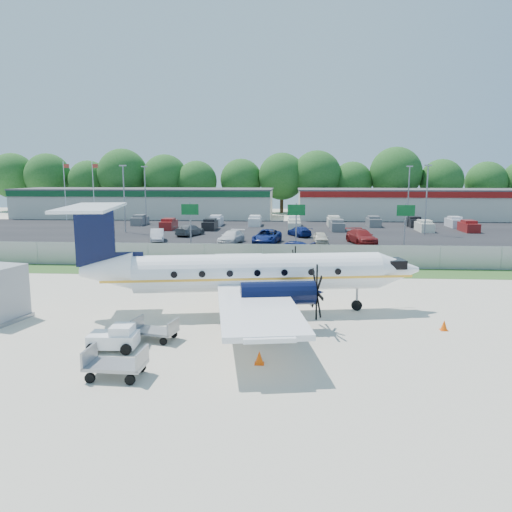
# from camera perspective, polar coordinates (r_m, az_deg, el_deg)

# --- Properties ---
(ground) EXTENTS (170.00, 170.00, 0.00)m
(ground) POSITION_cam_1_polar(r_m,az_deg,el_deg) (29.47, -0.79, -6.34)
(ground) COLOR beige
(ground) RESTS_ON ground
(grass_verge) EXTENTS (170.00, 4.00, 0.02)m
(grass_verge) POSITION_cam_1_polar(r_m,az_deg,el_deg) (41.12, 0.56, -1.78)
(grass_verge) COLOR #2D561E
(grass_verge) RESTS_ON ground
(access_road) EXTENTS (170.00, 8.00, 0.02)m
(access_road) POSITION_cam_1_polar(r_m,az_deg,el_deg) (47.99, 1.04, -0.14)
(access_road) COLOR black
(access_road) RESTS_ON ground
(parking_lot) EXTENTS (170.00, 32.00, 0.02)m
(parking_lot) POSITION_cam_1_polar(r_m,az_deg,el_deg) (68.77, 1.91, 2.77)
(parking_lot) COLOR black
(parking_lot) RESTS_ON ground
(perimeter_fence) EXTENTS (120.00, 0.06, 1.99)m
(perimeter_fence) POSITION_cam_1_polar(r_m,az_deg,el_deg) (42.90, 0.72, 0.05)
(perimeter_fence) COLOR gray
(perimeter_fence) RESTS_ON ground
(building_west) EXTENTS (46.40, 12.40, 5.24)m
(building_west) POSITION_cam_1_polar(r_m,az_deg,el_deg) (94.15, -12.45, 5.97)
(building_west) COLOR beige
(building_west) RESTS_ON ground
(building_east) EXTENTS (44.40, 12.40, 5.24)m
(building_east) POSITION_cam_1_polar(r_m,az_deg,el_deg) (93.45, 18.63, 5.67)
(building_east) COLOR beige
(building_east) RESTS_ON ground
(sign_left) EXTENTS (1.80, 0.26, 5.00)m
(sign_left) POSITION_cam_1_polar(r_m,az_deg,el_deg) (52.38, -7.53, 4.55)
(sign_left) COLOR gray
(sign_left) RESTS_ON ground
(sign_mid) EXTENTS (1.80, 0.26, 5.00)m
(sign_mid) POSITION_cam_1_polar(r_m,az_deg,el_deg) (51.36, 4.63, 4.51)
(sign_mid) COLOR gray
(sign_mid) RESTS_ON ground
(sign_right) EXTENTS (1.80, 0.26, 5.00)m
(sign_right) POSITION_cam_1_polar(r_m,az_deg,el_deg) (52.67, 16.71, 4.26)
(sign_right) COLOR gray
(sign_right) RESTS_ON ground
(flagpole_west) EXTENTS (1.06, 0.12, 10.00)m
(flagpole_west) POSITION_cam_1_polar(r_m,az_deg,el_deg) (91.65, -20.98, 7.36)
(flagpole_west) COLOR white
(flagpole_west) RESTS_ON ground
(flagpole_east) EXTENTS (1.06, 0.12, 10.00)m
(flagpole_east) POSITION_cam_1_polar(r_m,az_deg,el_deg) (89.68, -18.06, 7.49)
(flagpole_east) COLOR white
(flagpole_east) RESTS_ON ground
(light_pole_nw) EXTENTS (0.90, 0.35, 9.09)m
(light_pole_nw) POSITION_cam_1_polar(r_m,az_deg,el_deg) (69.97, -14.85, 6.87)
(light_pole_nw) COLOR gray
(light_pole_nw) RESTS_ON ground
(light_pole_ne) EXTENTS (0.90, 0.35, 9.09)m
(light_pole_ne) POSITION_cam_1_polar(r_m,az_deg,el_deg) (68.64, 18.92, 6.63)
(light_pole_ne) COLOR gray
(light_pole_ne) RESTS_ON ground
(light_pole_sw) EXTENTS (0.90, 0.35, 9.09)m
(light_pole_sw) POSITION_cam_1_polar(r_m,az_deg,el_deg) (79.50, -12.55, 7.23)
(light_pole_sw) COLOR gray
(light_pole_sw) RESTS_ON ground
(light_pole_se) EXTENTS (0.90, 0.35, 9.09)m
(light_pole_se) POSITION_cam_1_polar(r_m,az_deg,el_deg) (78.33, 17.04, 7.02)
(light_pole_se) COLOR gray
(light_pole_se) RESTS_ON ground
(tree_line) EXTENTS (112.00, 6.00, 14.00)m
(tree_line) POSITION_cam_1_polar(r_m,az_deg,el_deg) (102.60, 2.56, 4.98)
(tree_line) COLOR #1A4F17
(tree_line) RESTS_ON ground
(aircraft) EXTENTS (20.44, 20.06, 6.25)m
(aircraft) POSITION_cam_1_polar(r_m,az_deg,el_deg) (28.51, -0.61, -1.89)
(aircraft) COLOR white
(aircraft) RESTS_ON ground
(pushback_tug) EXTENTS (2.20, 1.60, 1.16)m
(pushback_tug) POSITION_cam_1_polar(r_m,az_deg,el_deg) (24.06, -15.76, -8.99)
(pushback_tug) COLOR white
(pushback_tug) RESTS_ON ground
(baggage_cart_near) EXTENTS (2.25, 1.64, 1.07)m
(baggage_cart_near) POSITION_cam_1_polar(r_m,az_deg,el_deg) (24.92, -11.45, -8.32)
(baggage_cart_near) COLOR gray
(baggage_cart_near) RESTS_ON ground
(baggage_cart_far) EXTENTS (2.35, 1.48, 1.20)m
(baggage_cart_far) POSITION_cam_1_polar(r_m,az_deg,el_deg) (20.94, -15.73, -11.80)
(baggage_cart_far) COLOR gray
(baggage_cart_far) RESTS_ON ground
(cone_nose) EXTENTS (0.39, 0.39, 0.55)m
(cone_nose) POSITION_cam_1_polar(r_m,az_deg,el_deg) (27.73, 20.69, -7.43)
(cone_nose) COLOR #FF5608
(cone_nose) RESTS_ON ground
(cone_port_wing) EXTENTS (0.41, 0.41, 0.58)m
(cone_port_wing) POSITION_cam_1_polar(r_m,az_deg,el_deg) (21.62, 0.38, -11.55)
(cone_port_wing) COLOR #FF5608
(cone_port_wing) RESTS_ON ground
(cone_starboard_wing) EXTENTS (0.39, 0.39, 0.55)m
(cone_starboard_wing) POSITION_cam_1_polar(r_m,az_deg,el_deg) (39.92, -9.65, -1.88)
(cone_starboard_wing) COLOR #FF5608
(cone_starboard_wing) RESTS_ON ground
(road_car_west) EXTENTS (4.01, 2.37, 1.28)m
(road_car_west) POSITION_cam_1_polar(r_m,az_deg,el_deg) (53.00, -25.46, -0.17)
(road_car_west) COLOR maroon
(road_car_west) RESTS_ON ground
(road_car_mid) EXTENTS (5.03, 3.61, 1.35)m
(road_car_mid) POSITION_cam_1_polar(r_m,az_deg,el_deg) (49.71, 3.99, 0.16)
(road_car_mid) COLOR navy
(road_car_mid) RESTS_ON ground
(parked_car_a) EXTENTS (2.54, 4.65, 1.45)m
(parked_car_a) POSITION_cam_1_polar(r_m,az_deg,el_deg) (60.53, -11.20, 1.67)
(parked_car_a) COLOR silver
(parked_car_a) RESTS_ON ground
(parked_car_b) EXTENTS (3.14, 5.31, 1.44)m
(parked_car_b) POSITION_cam_1_polar(r_m,az_deg,el_deg) (57.76, -2.83, 1.47)
(parked_car_b) COLOR silver
(parked_car_b) RESTS_ON ground
(parked_car_c) EXTENTS (3.51, 6.10, 1.60)m
(parked_car_c) POSITION_cam_1_polar(r_m,az_deg,el_deg) (57.48, 1.25, 1.44)
(parked_car_c) COLOR navy
(parked_car_c) RESTS_ON ground
(parked_car_d) EXTENTS (1.73, 3.98, 1.33)m
(parked_car_d) POSITION_cam_1_polar(r_m,az_deg,el_deg) (57.92, 7.37, 1.43)
(parked_car_d) COLOR beige
(parked_car_d) RESTS_ON ground
(parked_car_e) EXTENTS (3.51, 6.02, 1.64)m
(parked_car_e) POSITION_cam_1_polar(r_m,az_deg,el_deg) (58.48, 11.93, 1.38)
(parked_car_e) COLOR maroon
(parked_car_e) RESTS_ON ground
(parked_car_f) EXTENTS (3.66, 5.40, 1.45)m
(parked_car_f) POSITION_cam_1_polar(r_m,az_deg,el_deg) (65.33, -7.54, 2.33)
(parked_car_f) COLOR #595B5E
(parked_car_f) RESTS_ON ground
(parked_car_g) EXTENTS (3.45, 4.80, 1.29)m
(parked_car_g) POSITION_cam_1_polar(r_m,az_deg,el_deg) (64.18, 4.98, 2.25)
(parked_car_g) COLOR navy
(parked_car_g) RESTS_ON ground
(far_parking_rows) EXTENTS (56.00, 10.00, 1.60)m
(far_parking_rows) POSITION_cam_1_polar(r_m,az_deg,el_deg) (73.73, 2.04, 3.22)
(far_parking_rows) COLOR gray
(far_parking_rows) RESTS_ON ground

